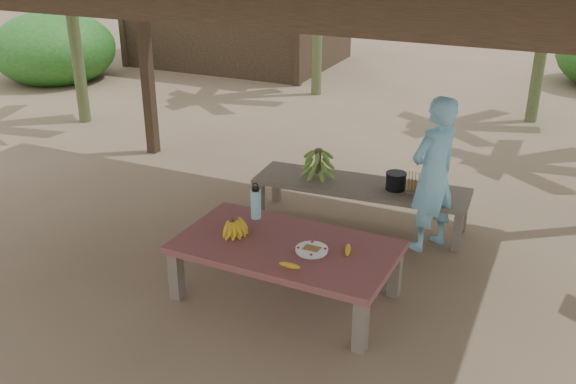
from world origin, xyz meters
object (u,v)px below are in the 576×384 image
at_px(bench, 360,189).
at_px(cooking_pot, 396,181).
at_px(water_flask, 256,203).
at_px(ripe_banana_bunch, 233,225).
at_px(work_table, 286,251).
at_px(woman, 433,175).
at_px(plate, 312,250).

distance_m(bench, cooking_pot, 0.39).
bearing_deg(water_flask, ripe_banana_bunch, -95.66).
xyz_separation_m(bench, cooking_pot, (0.36, 0.02, 0.14)).
bearing_deg(ripe_banana_bunch, work_table, 1.85).
height_order(work_table, cooking_pot, cooking_pot).
relative_size(work_table, cooking_pot, 9.12).
bearing_deg(cooking_pot, bench, -177.17).
xyz_separation_m(bench, ripe_banana_bunch, (-0.60, -1.61, 0.18)).
bearing_deg(bench, woman, -18.19).
distance_m(ripe_banana_bunch, water_flask, 0.37).
xyz_separation_m(plate, woman, (0.64, 1.42, 0.24)).
distance_m(cooking_pot, woman, 0.51).
distance_m(work_table, ripe_banana_bunch, 0.51).
xyz_separation_m(water_flask, woman, (1.33, 1.05, 0.11)).
bearing_deg(bench, ripe_banana_bunch, -114.13).
distance_m(water_flask, cooking_pot, 1.57).
xyz_separation_m(work_table, cooking_pot, (0.47, 1.61, 0.10)).
relative_size(work_table, ripe_banana_bunch, 7.13).
distance_m(plate, cooking_pot, 1.66).
height_order(bench, ripe_banana_bunch, ripe_banana_bunch).
bearing_deg(work_table, ripe_banana_bunch, -176.72).
relative_size(bench, plate, 8.43).
xyz_separation_m(work_table, ripe_banana_bunch, (-0.49, -0.02, 0.14)).
bearing_deg(plate, water_flask, 151.46).
height_order(bench, woman, woman).
distance_m(plate, water_flask, 0.80).
bearing_deg(bench, water_flask, -118.03).
bearing_deg(cooking_pot, plate, -97.91).
bearing_deg(work_table, cooking_pot, 75.01).
xyz_separation_m(ripe_banana_bunch, woman, (1.37, 1.41, 0.18)).
bearing_deg(water_flask, cooking_pot, 53.75).
bearing_deg(cooking_pot, work_table, -106.42).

